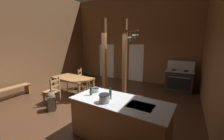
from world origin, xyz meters
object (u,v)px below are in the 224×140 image
kitchen_island (120,120)px  backpack (51,101)px  mixing_bowl_on_counter (95,90)px  dining_table (72,79)px  stockpot_on_counter (105,98)px  stove_range (179,80)px  bottle_tall_on_counter (91,91)px  bottle_short_on_counter (110,94)px  ladderback_chair_by_post (83,79)px  ladderback_chair_near_window (53,91)px  bench_along_left_wall (8,92)px

kitchen_island → backpack: size_ratio=3.73×
backpack → mixing_bowl_on_counter: (1.74, 0.01, 0.65)m
dining_table → stockpot_on_counter: 3.26m
stove_range → bottle_tall_on_counter: bearing=-112.1°
kitchen_island → stove_range: size_ratio=1.69×
stockpot_on_counter → mixing_bowl_on_counter: stockpot_on_counter is taller
dining_table → stove_range: bearing=34.1°
dining_table → mixing_bowl_on_counter: (2.12, -1.39, 0.31)m
bottle_tall_on_counter → bottle_short_on_counter: 0.52m
bottle_tall_on_counter → stove_range: bearing=67.9°
dining_table → ladderback_chair_by_post: (-0.16, 0.85, -0.20)m
dining_table → ladderback_chair_near_window: (-0.03, -0.98, -0.20)m
stockpot_on_counter → dining_table: bearing=145.3°
dining_table → bench_along_left_wall: size_ratio=1.08×
ladderback_chair_near_window → ladderback_chair_by_post: size_ratio=1.00×
bottle_short_on_counter → dining_table: bearing=148.8°
stockpot_on_counter → bottle_short_on_counter: bottle_short_on_counter is taller
bench_along_left_wall → stockpot_on_counter: size_ratio=5.38×
stockpot_on_counter → bottle_short_on_counter: (0.02, 0.22, 0.01)m
mixing_bowl_on_counter → bottle_short_on_counter: bearing=-22.5°
dining_table → bottle_tall_on_counter: (2.16, -1.64, 0.37)m
ladderback_chair_by_post → bottle_tall_on_counter: bearing=-47.0°
kitchen_island → ladderback_chair_near_window: (-2.95, 0.64, -0.01)m
kitchen_island → stove_range: stove_range is taller
dining_table → backpack: bearing=-74.7°
bottle_tall_on_counter → stockpot_on_counter: bearing=-22.7°
stove_range → bottle_tall_on_counter: stove_range is taller
ladderback_chair_by_post → bottle_short_on_counter: bottle_short_on_counter is taller
bench_along_left_wall → stockpot_on_counter: 4.54m
ladderback_chair_near_window → stockpot_on_counter: 2.88m
stove_range → ladderback_chair_by_post: stove_range is taller
stockpot_on_counter → bottle_short_on_counter: 0.22m
kitchen_island → mixing_bowl_on_counter: (-0.80, 0.23, 0.50)m
dining_table → mixing_bowl_on_counter: size_ratio=7.58×
stove_range → stockpot_on_counter: (-1.23, -4.48, 0.53)m
ladderback_chair_near_window → mixing_bowl_on_counter: bearing=-10.9°
stockpot_on_counter → mixing_bowl_on_counter: size_ratio=1.30×
stove_range → mixing_bowl_on_counter: (-1.77, -4.03, 0.48)m
ladderback_chair_near_window → bench_along_left_wall: (-1.79, -0.60, -0.14)m
backpack → bottle_short_on_counter: (2.30, -0.23, 0.71)m
stockpot_on_counter → mixing_bowl_on_counter: (-0.55, 0.45, -0.05)m
ladderback_chair_near_window → backpack: bearing=-45.6°
ladderback_chair_near_window → bottle_short_on_counter: (2.71, -0.65, 0.57)m
stove_range → mixing_bowl_on_counter: bearing=-113.8°
mixing_bowl_on_counter → bottle_short_on_counter: (0.56, -0.23, 0.06)m
mixing_bowl_on_counter → stockpot_on_counter: bearing=-39.8°
mixing_bowl_on_counter → backpack: bearing=-179.8°
stove_range → stockpot_on_counter: 4.68m
kitchen_island → mixing_bowl_on_counter: bearing=164.1°
dining_table → bottle_short_on_counter: bearing=-31.2°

